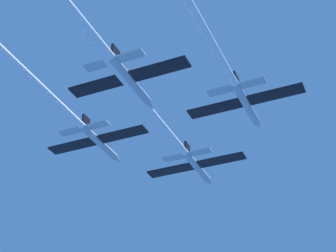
# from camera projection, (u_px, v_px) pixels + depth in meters

# --- Properties ---
(jet_lead) EXTENTS (18.55, 47.64, 3.07)m
(jet_lead) POSITION_uv_depth(u_px,v_px,m) (171.00, 136.00, 93.47)
(jet_lead) COLOR #B2BAC6
(jet_left_wing) EXTENTS (18.55, 48.00, 3.07)m
(jet_left_wing) POSITION_uv_depth(u_px,v_px,m) (61.00, 106.00, 87.89)
(jet_left_wing) COLOR #B2BAC6
(jet_right_wing) EXTENTS (18.55, 48.07, 3.07)m
(jet_right_wing) POSITION_uv_depth(u_px,v_px,m) (221.00, 59.00, 78.58)
(jet_right_wing) COLOR #B2BAC6
(jet_slot) EXTENTS (18.55, 48.75, 3.07)m
(jet_slot) POSITION_uv_depth(u_px,v_px,m) (86.00, 26.00, 71.20)
(jet_slot) COLOR #B2BAC6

